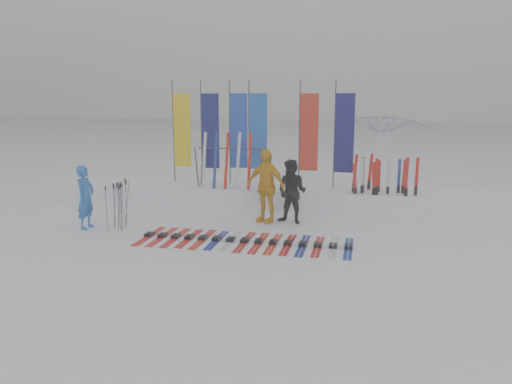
% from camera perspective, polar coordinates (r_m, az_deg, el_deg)
% --- Properties ---
extents(ground, '(120.00, 120.00, 0.00)m').
position_cam_1_polar(ground, '(11.03, -2.81, -6.61)').
color(ground, white).
rests_on(ground, ground).
extents(snow_bank, '(14.00, 1.60, 0.60)m').
position_cam_1_polar(snow_bank, '(15.31, 1.66, -0.47)').
color(snow_bank, white).
rests_on(snow_bank, ground).
extents(person_blue, '(0.40, 0.60, 1.61)m').
position_cam_1_polar(person_blue, '(13.31, -18.90, -0.57)').
color(person_blue, blue).
rests_on(person_blue, ground).
extents(person_black, '(0.97, 0.85, 1.69)m').
position_cam_1_polar(person_black, '(13.13, 4.13, 0.03)').
color(person_black, black).
rests_on(person_black, ground).
extents(person_yellow, '(1.24, 0.88, 1.96)m').
position_cam_1_polar(person_yellow, '(13.21, 1.11, 0.71)').
color(person_yellow, '#ECA90F').
rests_on(person_yellow, ground).
extents(tent_canopy, '(4.07, 4.10, 2.85)m').
position_cam_1_polar(tent_canopy, '(16.44, 13.98, 3.98)').
color(tent_canopy, white).
rests_on(tent_canopy, ground).
extents(ski_row, '(4.89, 1.70, 0.07)m').
position_cam_1_polar(ski_row, '(11.56, -1.33, -5.60)').
color(ski_row, red).
rests_on(ski_row, ground).
extents(pole_cluster, '(0.44, 0.79, 1.25)m').
position_cam_1_polar(pole_cluster, '(13.10, -15.34, -1.46)').
color(pole_cluster, '#595B60').
rests_on(pole_cluster, ground).
extents(feather_flags, '(5.68, 0.32, 3.20)m').
position_cam_1_polar(feather_flags, '(15.35, -0.16, 6.90)').
color(feather_flags, '#383A3F').
rests_on(feather_flags, ground).
extents(ski_rack, '(2.04, 0.80, 1.23)m').
position_cam_1_polar(ski_rack, '(15.00, -2.88, 3.48)').
color(ski_rack, '#383A3F').
rests_on(ski_rack, ground).
extents(upright_skis, '(1.78, 0.82, 1.70)m').
position_cam_1_polar(upright_skis, '(14.57, 14.11, 0.60)').
color(upright_skis, red).
rests_on(upright_skis, ground).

